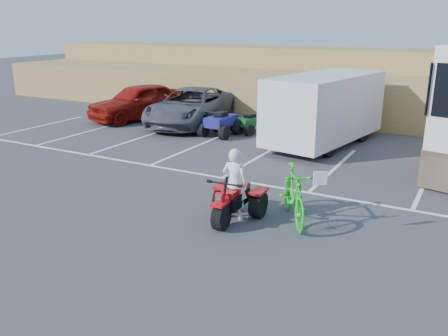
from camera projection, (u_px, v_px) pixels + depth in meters
The scene contains 11 objects.
ground at pixel (177, 204), 12.21m from camera, with size 100.00×100.00×0.00m, color #3C3C3F.
parking_stripes at pixel (271, 168), 15.22m from camera, with size 28.00×5.16×0.01m.
grass_embankment at pixel (343, 83), 24.78m from camera, with size 40.00×8.50×3.10m.
red_trike_atv at pixel (232, 220), 11.18m from camera, with size 1.25×1.67×1.09m, color red, non-canonical shape.
rider at pixel (235, 184), 11.05m from camera, with size 0.63×0.41×1.72m, color white.
green_dirt_bike at pixel (294, 195), 10.96m from camera, with size 0.61×2.17×1.31m, color #14BF19.
grey_pickup at pixel (191, 107), 21.53m from camera, with size 2.70×5.86×1.63m, color #47494E.
red_car at pixel (139, 101), 22.72m from camera, with size 2.01×5.00×1.70m, color maroon.
cargo_trailer at pixel (325, 107), 17.70m from camera, with size 3.22×5.97×2.64m.
quad_atv_blue at pixel (221, 136), 19.57m from camera, with size 1.25×1.68×1.10m, color navy, non-canonical shape.
quad_atv_green at pixel (250, 133), 20.09m from camera, with size 1.01×1.35×0.88m, color #124F19, non-canonical shape.
Camera 1 is at (6.53, -9.43, 4.46)m, focal length 38.00 mm.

